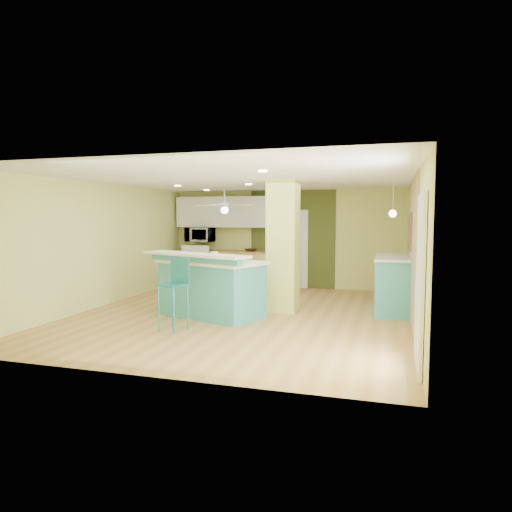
# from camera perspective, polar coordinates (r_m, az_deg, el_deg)

# --- Properties ---
(floor) EXTENTS (6.00, 7.00, 0.01)m
(floor) POSITION_cam_1_polar(r_m,az_deg,el_deg) (8.62, -1.64, -7.31)
(floor) COLOR #A77A3A
(floor) RESTS_ON ground
(ceiling) EXTENTS (6.00, 7.00, 0.01)m
(ceiling) POSITION_cam_1_polar(r_m,az_deg,el_deg) (8.45, -1.68, 9.56)
(ceiling) COLOR white
(ceiling) RESTS_ON wall_back
(wall_back) EXTENTS (6.00, 0.01, 2.50)m
(wall_back) POSITION_cam_1_polar(r_m,az_deg,el_deg) (11.82, 3.63, 2.13)
(wall_back) COLOR #CCD170
(wall_back) RESTS_ON floor
(wall_front) EXTENTS (6.00, 0.01, 2.50)m
(wall_front) POSITION_cam_1_polar(r_m,az_deg,el_deg) (5.24, -13.67, -1.45)
(wall_front) COLOR #CCD170
(wall_front) RESTS_ON floor
(wall_left) EXTENTS (0.01, 7.00, 2.50)m
(wall_left) POSITION_cam_1_polar(r_m,az_deg,el_deg) (9.80, -18.61, 1.32)
(wall_left) COLOR #CCD170
(wall_left) RESTS_ON floor
(wall_right) EXTENTS (0.01, 7.00, 2.50)m
(wall_right) POSITION_cam_1_polar(r_m,az_deg,el_deg) (8.03, 19.16, 0.58)
(wall_right) COLOR #CCD170
(wall_right) RESTS_ON floor
(wood_panel) EXTENTS (0.02, 3.40, 2.50)m
(wood_panel) POSITION_cam_1_polar(r_m,az_deg,el_deg) (8.63, 18.87, 0.87)
(wood_panel) COLOR #977D56
(wood_panel) RESTS_ON floor
(olive_accent) EXTENTS (2.20, 0.02, 2.50)m
(olive_accent) POSITION_cam_1_polar(r_m,az_deg,el_deg) (11.76, 4.57, 2.11)
(olive_accent) COLOR #414B1E
(olive_accent) RESTS_ON floor
(interior_door) EXTENTS (0.82, 0.05, 2.00)m
(interior_door) POSITION_cam_1_polar(r_m,az_deg,el_deg) (11.75, 4.53, 0.89)
(interior_door) COLOR white
(interior_door) RESTS_ON floor
(french_door) EXTENTS (0.04, 1.08, 2.10)m
(french_door) POSITION_cam_1_polar(r_m,az_deg,el_deg) (5.77, 19.81, -3.03)
(french_door) COLOR white
(french_door) RESTS_ON floor
(column) EXTENTS (0.55, 0.55, 2.50)m
(column) POSITION_cam_1_polar(r_m,az_deg,el_deg) (8.75, 3.41, 1.17)
(column) COLOR #C1CB5E
(column) RESTS_ON floor
(kitchen_run) EXTENTS (3.25, 0.63, 0.94)m
(kitchen_run) POSITION_cam_1_polar(r_m,az_deg,el_deg) (11.95, -2.80, -1.58)
(kitchen_run) COLOR #CBC36A
(kitchen_run) RESTS_ON floor
(stove) EXTENTS (0.76, 0.66, 1.08)m
(stove) POSITION_cam_1_polar(r_m,az_deg,el_deg) (12.28, -7.01, -1.49)
(stove) COLOR white
(stove) RESTS_ON floor
(upper_cabinets) EXTENTS (3.20, 0.34, 0.80)m
(upper_cabinets) POSITION_cam_1_polar(r_m,az_deg,el_deg) (11.99, -2.64, 5.52)
(upper_cabinets) COLOR white
(upper_cabinets) RESTS_ON wall_back
(microwave) EXTENTS (0.70, 0.48, 0.39)m
(microwave) POSITION_cam_1_polar(r_m,az_deg,el_deg) (12.23, -7.03, 2.66)
(microwave) COLOR white
(microwave) RESTS_ON wall_back
(ceiling_fan) EXTENTS (1.41, 1.41, 0.61)m
(ceiling_fan) POSITION_cam_1_polar(r_m,az_deg,el_deg) (10.68, -3.96, 6.28)
(ceiling_fan) COLOR silver
(ceiling_fan) RESTS_ON ceiling
(pendant_lamp) EXTENTS (0.14, 0.14, 0.69)m
(pendant_lamp) POSITION_cam_1_polar(r_m,az_deg,el_deg) (8.76, 16.72, 5.13)
(pendant_lamp) COLOR white
(pendant_lamp) RESTS_ON ceiling
(wall_decor) EXTENTS (0.03, 0.90, 0.70)m
(wall_decor) POSITION_cam_1_polar(r_m,az_deg,el_deg) (8.82, 18.72, 2.90)
(wall_decor) COLOR brown
(wall_decor) RESTS_ON wood_panel
(peninsula) EXTENTS (2.36, 1.83, 1.18)m
(peninsula) POSITION_cam_1_polar(r_m,az_deg,el_deg) (8.40, -5.69, -3.82)
(peninsula) COLOR teal
(peninsula) RESTS_ON floor
(bar_stool) EXTENTS (0.48, 0.48, 1.16)m
(bar_stool) POSITION_cam_1_polar(r_m,az_deg,el_deg) (7.43, -9.96, -3.23)
(bar_stool) COLOR teal
(bar_stool) RESTS_ON floor
(side_counter) EXTENTS (0.70, 1.66, 1.07)m
(side_counter) POSITION_cam_1_polar(r_m,az_deg,el_deg) (9.19, 16.82, -3.32)
(side_counter) COLOR teal
(side_counter) RESTS_ON floor
(fruit_bowl) EXTENTS (0.38, 0.38, 0.07)m
(fruit_bowl) POSITION_cam_1_polar(r_m,az_deg,el_deg) (11.67, -0.70, 0.76)
(fruit_bowl) COLOR #3B2318
(fruit_bowl) RESTS_ON kitchen_run
(canister) EXTENTS (0.13, 0.13, 0.16)m
(canister) POSITION_cam_1_polar(r_m,az_deg,el_deg) (8.39, -5.20, 0.01)
(canister) COLOR yellow
(canister) RESTS_ON peninsula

